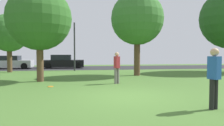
% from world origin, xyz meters
% --- Properties ---
extents(ground_plane, '(44.00, 44.00, 0.00)m').
position_xyz_m(ground_plane, '(0.00, 0.00, 0.00)').
color(ground_plane, '#47702D').
extents(road_strip, '(44.00, 6.40, 0.01)m').
position_xyz_m(road_strip, '(0.00, 16.00, 0.00)').
color(road_strip, '#28282B').
rests_on(road_strip, ground_plane).
extents(oak_tree_right, '(3.25, 3.25, 5.03)m').
position_xyz_m(oak_tree_right, '(-7.89, 11.53, 3.38)').
color(oak_tree_right, brown).
rests_on(oak_tree_right, ground_plane).
extents(oak_tree_center, '(3.90, 3.90, 6.16)m').
position_xyz_m(oak_tree_center, '(2.37, 7.44, 4.18)').
color(oak_tree_center, brown).
rests_on(oak_tree_center, ground_plane).
extents(birch_tree_lone, '(3.71, 3.71, 5.53)m').
position_xyz_m(birch_tree_lone, '(-4.13, 4.97, 3.65)').
color(birch_tree_lone, brown).
rests_on(birch_tree_lone, ground_plane).
extents(person_thrower, '(0.31, 0.37, 1.72)m').
position_xyz_m(person_thrower, '(0.17, 3.45, 0.95)').
color(person_thrower, slate).
rests_on(person_thrower, ground_plane).
extents(person_catcher, '(0.31, 0.37, 1.81)m').
position_xyz_m(person_catcher, '(2.12, -2.15, 1.02)').
color(person_catcher, black).
rests_on(person_catcher, ground_plane).
extents(frisbee_disc, '(0.27, 0.27, 0.03)m').
position_xyz_m(frisbee_disc, '(-3.26, 2.85, 0.01)').
color(frisbee_disc, orange).
rests_on(frisbee_disc, ground_plane).
extents(parked_car_silver, '(4.26, 1.97, 1.39)m').
position_xyz_m(parked_car_silver, '(-9.13, 15.92, 0.64)').
color(parked_car_silver, '#B7B7BC').
rests_on(parked_car_silver, ground_plane).
extents(parked_car_black, '(4.44, 2.01, 1.48)m').
position_xyz_m(parked_car_black, '(-3.74, 16.11, 0.67)').
color(parked_car_black, black).
rests_on(parked_car_black, ground_plane).
extents(street_lamp_post, '(0.14, 0.14, 4.50)m').
position_xyz_m(street_lamp_post, '(-2.36, 12.20, 2.25)').
color(street_lamp_post, '#2D2D33').
rests_on(street_lamp_post, ground_plane).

